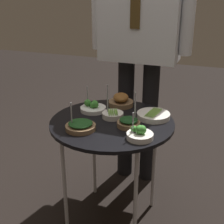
# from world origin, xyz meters

# --- Properties ---
(ground_plane) EXTENTS (8.00, 8.00, 0.00)m
(ground_plane) POSITION_xyz_m (0.00, 0.00, 0.00)
(ground_plane) COLOR black
(serving_cart) EXTENTS (0.65, 0.65, 0.64)m
(serving_cart) POSITION_xyz_m (0.00, 0.00, 0.59)
(serving_cart) COLOR black
(serving_cart) RESTS_ON ground_plane
(bowl_spinach_near_rim) EXTENTS (0.12, 0.12, 0.18)m
(bowl_spinach_near_rim) POSITION_xyz_m (0.10, -0.03, 0.66)
(bowl_spinach_near_rim) COLOR brown
(bowl_spinach_near_rim) RESTS_ON serving_cart
(bowl_roast_far_rim) EXTENTS (0.14, 0.14, 0.07)m
(bowl_roast_far_rim) POSITION_xyz_m (-0.03, 0.22, 0.67)
(bowl_roast_far_rim) COLOR brown
(bowl_roast_far_rim) RESTS_ON serving_cart
(bowl_spinach_center) EXTENTS (0.15, 0.15, 0.14)m
(bowl_spinach_center) POSITION_xyz_m (-0.11, -0.15, 0.65)
(bowl_spinach_center) COLOR brown
(bowl_spinach_center) RESTS_ON serving_cart
(bowl_broccoli_mid_left) EXTENTS (0.14, 0.14, 0.14)m
(bowl_broccoli_mid_left) POSITION_xyz_m (-0.15, 0.09, 0.66)
(bowl_broccoli_mid_left) COLOR white
(bowl_broccoli_mid_left) RESTS_ON serving_cart
(bowl_broccoli_back_left) EXTENTS (0.12, 0.12, 0.13)m
(bowl_broccoli_back_left) POSITION_xyz_m (0.19, -0.14, 0.66)
(bowl_broccoli_back_left) COLOR silver
(bowl_broccoli_back_left) RESTS_ON serving_cart
(bowl_asparagus_front_center) EXTENTS (0.11, 0.11, 0.18)m
(bowl_asparagus_front_center) POSITION_xyz_m (-0.01, 0.04, 0.65)
(bowl_asparagus_front_center) COLOR silver
(bowl_asparagus_front_center) RESTS_ON serving_cart
(bowl_asparagus_mid_right) EXTENTS (0.18, 0.18, 0.04)m
(bowl_asparagus_mid_right) POSITION_xyz_m (0.19, 0.11, 0.65)
(bowl_asparagus_mid_right) COLOR silver
(bowl_asparagus_mid_right) RESTS_ON serving_cart
(waiter_figure) EXTENTS (0.64, 0.24, 1.72)m
(waiter_figure) POSITION_xyz_m (0.00, 0.49, 1.09)
(waiter_figure) COLOR black
(waiter_figure) RESTS_ON ground_plane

